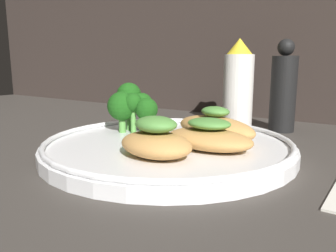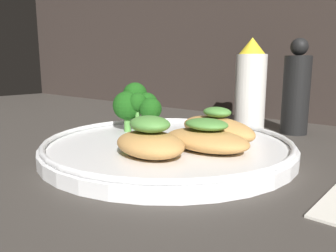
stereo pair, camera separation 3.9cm
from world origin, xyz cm
name	(u,v)px [view 2 (the right image)]	position (x,y,z in cm)	size (l,w,h in cm)	color
ground_plane	(168,158)	(0.00, 0.00, -0.50)	(180.00, 180.00, 1.00)	#3D3833
plate	(168,146)	(0.00, 0.00, 0.99)	(29.53, 29.53, 2.00)	white
grilled_meat_front	(150,140)	(2.50, -5.67, 3.04)	(9.34, 7.48, 4.13)	tan
grilled_meat_middle	(208,137)	(5.46, 0.29, 2.78)	(10.31, 6.47, 3.47)	tan
grilled_meat_back	(217,128)	(3.89, 4.53, 3.01)	(12.52, 8.08, 4.15)	tan
broccoli_bunch	(137,104)	(-7.63, 2.27, 5.23)	(6.97, 5.63, 6.69)	#569942
sauce_bottle	(250,85)	(-0.57, 21.65, 7.12)	(5.07, 5.07, 14.88)	white
pepper_grinder	(296,91)	(7.04, 21.65, 6.54)	(3.98, 3.98, 14.44)	black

